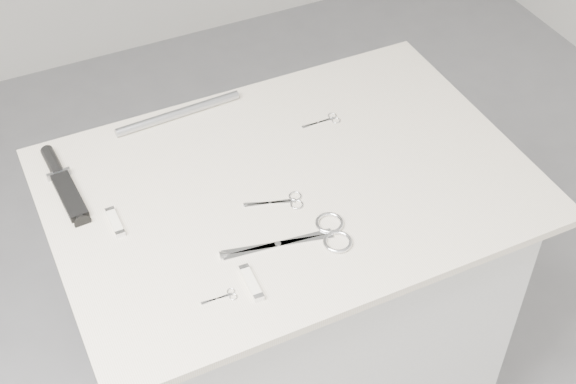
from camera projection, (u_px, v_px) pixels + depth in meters
name	position (u px, v px, depth m)	size (l,w,h in m)	color
plinth	(290.00, 318.00, 2.01)	(0.90, 0.60, 0.90)	silver
display_board	(290.00, 185.00, 1.69)	(1.00, 0.70, 0.02)	beige
large_shears	(314.00, 237.00, 1.57)	(0.26, 0.11, 0.01)	silver
embroidery_scissors_a	(285.00, 201.00, 1.64)	(0.12, 0.07, 0.00)	silver
embroidery_scissors_b	(326.00, 120.00, 1.83)	(0.09, 0.04, 0.00)	silver
tiny_scissors	(224.00, 297.00, 1.46)	(0.07, 0.03, 0.00)	silver
sheathed_knife	(62.00, 180.00, 1.68)	(0.06, 0.24, 0.03)	black
pocket_knife_a	(251.00, 283.00, 1.48)	(0.02, 0.09, 0.01)	silver
pocket_knife_b	(115.00, 222.00, 1.59)	(0.02, 0.08, 0.01)	silver
metal_rail	(178.00, 113.00, 1.84)	(0.02, 0.02, 0.30)	#999CA2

